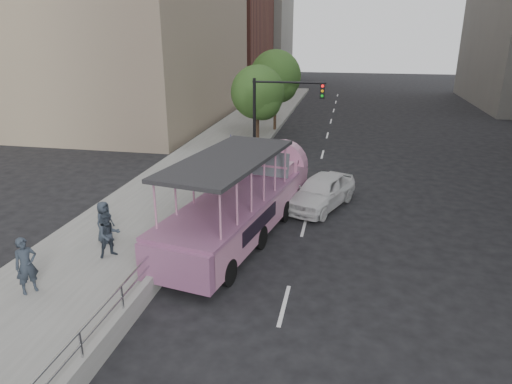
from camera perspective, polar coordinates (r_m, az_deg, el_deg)
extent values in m
plane|color=black|center=(15.89, 0.95, -9.67)|extent=(160.00, 160.00, 0.00)
cube|color=#979792|center=(26.17, -7.44, 2.47)|extent=(5.50, 80.00, 0.30)
cube|color=#969591|center=(18.15, -7.63, -4.28)|extent=(0.24, 30.00, 0.36)
cylinder|color=#BBBBC1|center=(11.64, -21.06, -17.36)|extent=(0.07, 0.07, 0.70)
cylinder|color=#BBBBC1|center=(13.04, -16.40, -12.48)|extent=(0.07, 0.07, 0.70)
cylinder|color=#BBBBC1|center=(14.58, -12.81, -8.54)|extent=(0.07, 0.07, 0.70)
cylinder|color=#BBBBC1|center=(16.23, -9.98, -5.34)|extent=(0.07, 0.07, 0.70)
cylinder|color=#BBBBC1|center=(17.94, -7.70, -2.73)|extent=(0.07, 0.07, 0.70)
cylinder|color=#BBBBC1|center=(19.71, -5.84, -0.58)|extent=(0.07, 0.07, 0.70)
cylinder|color=#BBBBC1|center=(21.52, -4.28, 1.21)|extent=(0.07, 0.07, 0.70)
cylinder|color=#BBBBC1|center=(23.36, -2.97, 2.72)|extent=(0.07, 0.07, 0.70)
cylinder|color=#BBBBC1|center=(25.22, -1.85, 4.01)|extent=(0.07, 0.07, 0.70)
cylinder|color=#BBBBC1|center=(27.11, -0.88, 5.12)|extent=(0.07, 0.07, 0.70)
cylinder|color=#BBBBC1|center=(17.94, -7.70, -2.73)|extent=(0.06, 22.00, 0.06)
cylinder|color=#BBBBC1|center=(17.82, -7.75, -1.75)|extent=(0.06, 22.00, 0.06)
cylinder|color=black|center=(15.83, -11.04, -8.33)|extent=(0.51, 0.96, 0.91)
cylinder|color=black|center=(14.84, -3.69, -9.97)|extent=(0.51, 0.96, 0.91)
cylinder|color=black|center=(18.00, -6.21, -4.51)|extent=(0.51, 0.96, 0.91)
cylinder|color=black|center=(17.14, 0.39, -5.67)|extent=(0.51, 0.96, 0.91)
cylinder|color=black|center=(20.34, -2.49, -1.53)|extent=(0.51, 0.96, 0.91)
cylinder|color=black|center=(19.58, 3.44, -2.40)|extent=(0.51, 0.96, 0.91)
cube|color=#B97597|center=(17.48, -2.75, -3.10)|extent=(3.99, 8.60, 1.26)
cube|color=#B97597|center=(21.62, 2.59, 2.10)|extent=(2.82, 2.56, 1.58)
cylinder|color=#B97597|center=(22.31, 3.34, 3.45)|extent=(2.46, 1.13, 2.37)
cube|color=#854D73|center=(14.08, -10.12, -9.29)|extent=(2.55, 0.81, 1.26)
cube|color=#854D73|center=(17.22, -2.79, -0.98)|extent=(4.16, 8.92, 0.12)
cube|color=black|center=(16.35, -3.47, 4.13)|extent=(3.84, 7.04, 0.14)
cube|color=gray|center=(19.73, 0.92, 3.60)|extent=(2.32, 0.63, 1.06)
cube|color=#B97597|center=(20.22, 1.38, 3.10)|extent=(2.37, 1.40, 0.50)
imported|color=white|center=(21.18, 8.16, 0.10)|extent=(3.42, 4.93, 1.56)
imported|color=#2B343F|center=(15.27, -26.79, -8.20)|extent=(0.72, 0.78, 1.78)
imported|color=#2B343F|center=(16.57, -17.89, -5.14)|extent=(0.98, 0.98, 1.61)
imported|color=#2B343F|center=(17.78, -18.43, -3.55)|extent=(0.66, 0.87, 1.58)
cylinder|color=black|center=(22.30, -3.10, 2.87)|extent=(0.09, 0.09, 2.75)
cube|color=#0D0E5E|center=(21.99, -3.15, 5.76)|extent=(0.22, 0.66, 0.99)
cube|color=white|center=(21.99, -3.08, 5.76)|extent=(0.14, 0.42, 0.61)
cylinder|color=black|center=(27.19, -0.21, 8.60)|extent=(0.18, 0.18, 5.20)
cylinder|color=black|center=(26.51, 4.14, 13.51)|extent=(4.20, 0.12, 0.12)
cube|color=black|center=(26.39, 8.31, 12.35)|extent=(0.28, 0.22, 0.85)
sphere|color=red|center=(26.22, 8.32, 12.97)|extent=(0.16, 0.16, 0.16)
cylinder|color=#3B271A|center=(30.86, 0.20, 7.90)|extent=(0.22, 0.22, 3.08)
sphere|color=#345B24|center=(30.47, 0.21, 12.37)|extent=(3.52, 3.52, 3.52)
sphere|color=#345B24|center=(30.17, 0.85, 11.24)|extent=(2.42, 2.42, 2.42)
cylinder|color=#3B271A|center=(36.60, 2.38, 10.04)|extent=(0.22, 0.22, 3.47)
sphere|color=#345B24|center=(36.25, 2.44, 14.30)|extent=(3.97, 3.97, 3.97)
sphere|color=#345B24|center=(35.96, 3.00, 13.25)|extent=(2.73, 2.73, 2.73)
cube|color=gray|center=(79.85, -2.07, 21.11)|extent=(16.00, 14.00, 20.00)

